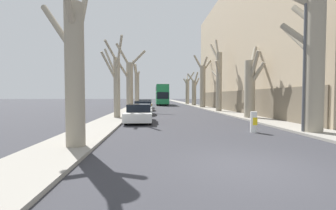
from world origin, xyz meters
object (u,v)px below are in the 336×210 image
at_px(street_tree_right_0, 313,55).
at_px(street_tree_right_3, 203,84).
at_px(street_tree_left_3, 137,87).
at_px(street_tree_right_5, 188,90).
at_px(double_decker_bus, 162,94).
at_px(parked_car_1, 143,108).
at_px(street_tree_left_1, 116,82).
at_px(parked_car_3, 147,104).
at_px(street_tree_right_1, 250,86).
at_px(street_tree_right_2, 219,79).
at_px(traffic_bollard, 254,122).
at_px(street_tree_left_0, 73,64).
at_px(street_tree_right_4, 194,91).
at_px(parked_car_0, 139,113).
at_px(street_tree_left_2, 129,83).
at_px(lamp_post, 303,46).
at_px(parked_car_2, 145,105).

height_order(street_tree_right_0, street_tree_right_3, street_tree_right_0).
relative_size(street_tree_left_3, street_tree_right_5, 1.05).
xyz_separation_m(double_decker_bus, parked_car_1, (-2.91, -25.03, -1.72)).
distance_m(street_tree_left_1, parked_car_3, 17.32).
distance_m(street_tree_left_3, double_decker_bus, 10.53).
height_order(street_tree_left_3, street_tree_right_0, street_tree_right_0).
distance_m(street_tree_right_1, double_decker_bus, 30.53).
relative_size(street_tree_right_1, double_decker_bus, 0.57).
bearing_deg(street_tree_right_2, traffic_bollard, -99.81).
xyz_separation_m(street_tree_right_0, parked_car_3, (-8.90, 25.31, -3.29)).
relative_size(street_tree_left_0, street_tree_right_4, 1.04).
bearing_deg(street_tree_right_1, street_tree_right_4, 90.14).
bearing_deg(parked_car_3, parked_car_0, -90.00).
xyz_separation_m(street_tree_left_2, parked_car_3, (1.96, 7.37, -2.92)).
bearing_deg(lamp_post, street_tree_right_1, 84.76).
height_order(street_tree_right_0, parked_car_1, street_tree_right_0).
height_order(lamp_post, traffic_bollard, lamp_post).
xyz_separation_m(street_tree_left_1, double_decker_bus, (4.98, 29.18, -0.66)).
xyz_separation_m(street_tree_left_1, parked_car_2, (2.06, 10.68, -2.36)).
xyz_separation_m(street_tree_right_0, parked_car_1, (-8.90, 12.44, -3.26)).
height_order(street_tree_right_2, street_tree_right_3, street_tree_right_2).
bearing_deg(parked_car_0, parked_car_1, 90.00).
bearing_deg(street_tree_left_3, parked_car_0, -85.54).
height_order(parked_car_1, traffic_bollard, parked_car_1).
relative_size(street_tree_left_1, parked_car_2, 1.62).
relative_size(double_decker_bus, traffic_bollard, 10.14).
bearing_deg(street_tree_left_0, traffic_bollard, 21.65).
distance_m(parked_car_0, parked_car_3, 19.54).
bearing_deg(street_tree_left_2, street_tree_right_3, 32.79).
xyz_separation_m(street_tree_left_0, double_decker_bus, (4.70, 40.00, -0.62)).
bearing_deg(street_tree_right_1, parked_car_1, 151.92).
xyz_separation_m(street_tree_left_2, street_tree_right_4, (11.01, 14.92, -0.68)).
bearing_deg(street_tree_right_0, street_tree_right_1, 88.33).
bearing_deg(parked_car_1, parked_car_2, 90.00).
height_order(street_tree_right_0, traffic_bollard, street_tree_right_0).
bearing_deg(street_tree_left_3, street_tree_left_0, -90.09).
xyz_separation_m(street_tree_left_1, street_tree_right_3, (11.05, 16.71, 0.79)).
bearing_deg(parked_car_2, street_tree_left_3, 100.80).
distance_m(parked_car_2, traffic_bollard, 19.35).
height_order(street_tree_left_2, street_tree_right_1, street_tree_left_2).
bearing_deg(parked_car_1, street_tree_left_3, 96.34).
xyz_separation_m(street_tree_left_1, parked_car_0, (2.06, -2.50, -2.41)).
distance_m(parked_car_1, lamp_post, 15.41).
relative_size(street_tree_right_4, parked_car_3, 1.67).
relative_size(street_tree_right_0, traffic_bollard, 8.60).
xyz_separation_m(street_tree_left_0, traffic_bollard, (8.02, 3.18, -2.46)).
height_order(street_tree_right_4, parked_car_2, street_tree_right_4).
height_order(street_tree_right_1, parked_car_0, street_tree_right_1).
xyz_separation_m(street_tree_left_1, traffic_bollard, (8.29, -7.64, -2.50)).
xyz_separation_m(street_tree_right_3, double_decker_bus, (-6.07, 12.47, -1.44)).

